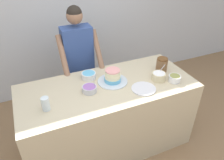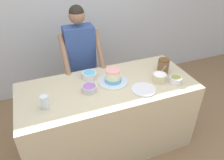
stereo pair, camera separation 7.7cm
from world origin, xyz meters
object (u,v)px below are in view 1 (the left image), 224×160
object	(u,v)px
frosting_bowl_olive	(175,78)
drinking_glass	(46,104)
frosting_bowl_blue	(89,75)
ceramic_plate	(144,89)
frosting_bowl_white	(159,76)
cake	(113,77)
person_baker	(78,56)
stoneware_jar	(162,65)
frosting_bowl_purple	(90,89)

from	to	relation	value
frosting_bowl_olive	drinking_glass	bearing A→B (deg)	176.65
frosting_bowl_blue	ceramic_plate	size ratio (longest dim) A/B	0.63
frosting_bowl_blue	frosting_bowl_olive	bearing A→B (deg)	-27.47
frosting_bowl_white	frosting_bowl_blue	xyz separation A→B (m)	(-0.71, 0.35, -0.01)
frosting_bowl_white	drinking_glass	world-z (taller)	frosting_bowl_white
cake	frosting_bowl_white	xyz separation A→B (m)	(0.49, -0.17, -0.01)
cake	ceramic_plate	xyz separation A→B (m)	(0.25, -0.27, -0.06)
person_baker	cake	distance (m)	0.65
frosting_bowl_olive	frosting_bowl_blue	size ratio (longest dim) A/B	0.81
frosting_bowl_white	frosting_bowl_blue	world-z (taller)	frosting_bowl_white
cake	drinking_glass	xyz separation A→B (m)	(-0.76, -0.19, 0.01)
person_baker	cake	size ratio (longest dim) A/B	4.83
stoneware_jar	ceramic_plate	bearing A→B (deg)	-147.63
ceramic_plate	stoneware_jar	distance (m)	0.47
frosting_bowl_olive	drinking_glass	xyz separation A→B (m)	(-1.40, 0.08, 0.03)
frosting_bowl_purple	frosting_bowl_white	bearing A→B (deg)	-7.16
cake	frosting_bowl_blue	world-z (taller)	cake
frosting_bowl_purple	ceramic_plate	distance (m)	0.58
drinking_glass	stoneware_jar	bearing A→B (deg)	6.87
ceramic_plate	frosting_bowl_white	bearing A→B (deg)	20.61
cake	drinking_glass	bearing A→B (deg)	-166.11
drinking_glass	stoneware_jar	size ratio (longest dim) A/B	0.79
frosting_bowl_purple	frosting_bowl_white	size ratio (longest dim) A/B	1.07
cake	frosting_bowl_blue	distance (m)	0.28
stoneware_jar	frosting_bowl_blue	bearing A→B (deg)	166.99
person_baker	ceramic_plate	world-z (taller)	person_baker
frosting_bowl_blue	frosting_bowl_white	bearing A→B (deg)	-26.19
person_baker	frosting_bowl_white	world-z (taller)	person_baker
person_baker	frosting_bowl_olive	size ratio (longest dim) A/B	12.07
frosting_bowl_white	stoneware_jar	size ratio (longest dim) A/B	1.05
cake	frosting_bowl_purple	world-z (taller)	frosting_bowl_purple
frosting_bowl_olive	frosting_bowl_white	distance (m)	0.18
frosting_bowl_purple	frosting_bowl_white	world-z (taller)	frosting_bowl_purple
frosting_bowl_white	frosting_bowl_blue	bearing A→B (deg)	153.81
cake	frosting_bowl_blue	xyz separation A→B (m)	(-0.22, 0.18, -0.02)
frosting_bowl_olive	stoneware_jar	distance (m)	0.25
person_baker	drinking_glass	size ratio (longest dim) A/B	11.86
person_baker	stoneware_jar	distance (m)	1.06
cake	person_baker	bearing A→B (deg)	108.93
frosting_bowl_white	drinking_glass	size ratio (longest dim) A/B	1.32
person_baker	frosting_bowl_olive	bearing A→B (deg)	-46.20
frosting_bowl_purple	ceramic_plate	bearing A→B (deg)	-19.45
cake	frosting_bowl_white	world-z (taller)	frosting_bowl_white
frosting_bowl_white	frosting_bowl_blue	distance (m)	0.79
frosting_bowl_purple	frosting_bowl_blue	bearing A→B (deg)	73.29
frosting_bowl_purple	stoneware_jar	distance (m)	0.93
cake	frosting_bowl_blue	size ratio (longest dim) A/B	2.03
frosting_bowl_olive	stoneware_jar	bearing A→B (deg)	91.48
frosting_bowl_purple	drinking_glass	bearing A→B (deg)	-166.23
person_baker	cake	xyz separation A→B (m)	(0.21, -0.62, -0.02)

